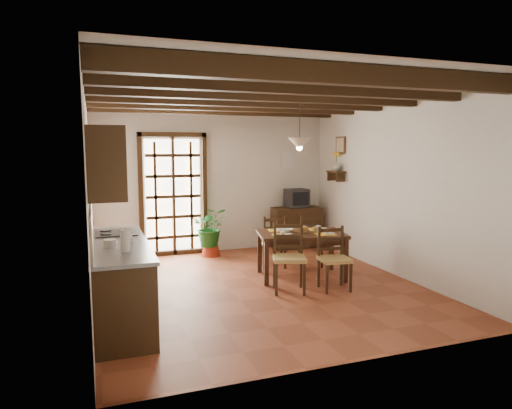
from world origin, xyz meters
name	(u,v)px	position (x,y,z in m)	size (l,w,h in m)	color
ground_plane	(259,287)	(0.00, 0.00, 0.00)	(5.00, 5.00, 0.00)	brown
room_shell	(259,161)	(0.00, 0.00, 1.82)	(4.52, 5.02, 2.81)	silver
ceiling_beams	(259,97)	(0.00, 0.00, 2.69)	(4.50, 4.34, 0.20)	black
french_door	(173,192)	(-0.80, 2.45, 1.18)	(1.26, 0.11, 2.32)	white
kitchen_counter	(119,279)	(-1.96, -0.60, 0.47)	(0.64, 2.25, 1.38)	black
upper_cabinet	(105,163)	(-2.08, -1.30, 1.85)	(0.35, 0.80, 0.70)	black
range_hood	(105,169)	(-2.05, -0.05, 1.73)	(0.38, 0.60, 0.54)	white
counter_items	(117,237)	(-1.95, -0.51, 0.96)	(0.50, 1.43, 0.25)	black
dining_table	(301,238)	(0.78, 0.25, 0.62)	(1.45, 1.09, 0.71)	#371E12
chair_near_left	(289,270)	(0.33, -0.33, 0.30)	(0.55, 0.54, 0.96)	tan
chair_near_right	(334,270)	(0.96, -0.47, 0.28)	(0.45, 0.44, 0.89)	tan
chair_far_left	(273,251)	(0.61, 0.97, 0.28)	(0.47, 0.46, 0.89)	tan
chair_far_right	(311,250)	(1.24, 0.83, 0.28)	(0.51, 0.50, 0.88)	tan
table_setting	(301,233)	(0.78, 0.25, 0.69)	(0.95, 0.63, 0.09)	yellow
table_bowl	(286,230)	(0.57, 0.35, 0.73)	(0.22, 0.22, 0.05)	white
sideboard	(296,227)	(1.62, 2.23, 0.41)	(0.96, 0.43, 0.82)	black
crt_tv	(297,198)	(1.62, 2.22, 1.01)	(0.42, 0.39, 0.35)	black
fuse_box	(287,160)	(1.50, 2.48, 1.75)	(0.25, 0.03, 0.32)	white
plant_pot	(211,250)	(-0.18, 2.10, 0.11)	(0.36, 0.36, 0.22)	maroon
potted_plant	(211,226)	(-0.18, 2.10, 0.57)	(1.70, 1.46, 1.89)	#144C19
wall_shelf	(336,174)	(2.14, 1.60, 1.51)	(0.20, 0.42, 0.20)	black
shelf_vase	(336,166)	(2.14, 1.60, 1.65)	(0.15, 0.15, 0.15)	#B2BFB2
shelf_flowers	(336,155)	(2.14, 1.60, 1.86)	(0.14, 0.14, 0.36)	yellow
framed_picture	(341,145)	(2.22, 1.60, 2.05)	(0.03, 0.32, 0.32)	brown
pendant_lamp	(299,142)	(0.78, 0.35, 2.08)	(0.36, 0.36, 0.84)	black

